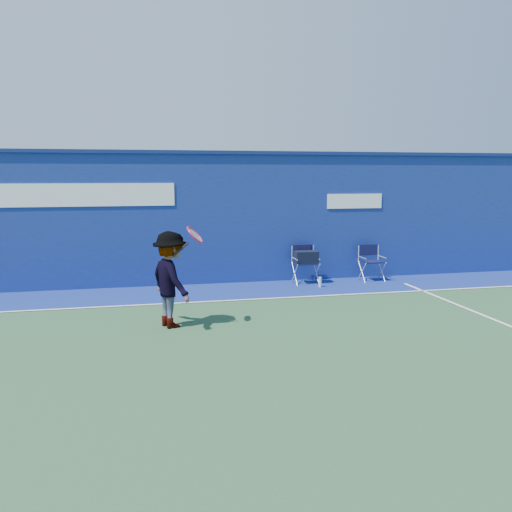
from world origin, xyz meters
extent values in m
plane|color=#284C2C|center=(0.00, 0.00, 0.00)|extent=(80.00, 80.00, 0.00)
cube|color=navy|center=(0.00, 5.20, 1.50)|extent=(24.00, 0.40, 3.00)
cube|color=navy|center=(0.00, 5.20, 3.04)|extent=(24.00, 0.50, 0.08)
cube|color=white|center=(-3.00, 4.99, 2.10)|extent=(4.50, 0.02, 0.50)
cube|color=white|center=(3.60, 4.99, 1.90)|extent=(1.40, 0.02, 0.35)
cube|color=navy|center=(0.00, 4.10, 0.00)|extent=(24.00, 1.80, 0.01)
cube|color=white|center=(0.00, 3.20, 0.01)|extent=(24.00, 0.06, 0.01)
cube|color=#0E0F33|center=(2.24, 4.57, 0.48)|extent=(0.47, 0.40, 0.03)
cube|color=silver|center=(2.24, 4.80, 0.68)|extent=(0.53, 0.02, 0.39)
cube|color=#0E0F33|center=(2.24, 4.80, 0.76)|extent=(0.47, 0.03, 0.27)
cube|color=black|center=(2.24, 4.54, 0.63)|extent=(0.53, 0.31, 0.29)
cube|color=#0E0F33|center=(2.24, 4.80, 0.79)|extent=(0.39, 0.06, 0.21)
cube|color=#0E0F33|center=(3.90, 4.54, 0.47)|extent=(0.45, 0.38, 0.03)
cube|color=silver|center=(3.90, 4.76, 0.65)|extent=(0.51, 0.02, 0.37)
cube|color=#0E0F33|center=(3.90, 4.76, 0.73)|extent=(0.45, 0.02, 0.26)
cylinder|color=silver|center=(2.43, 4.09, 0.12)|extent=(0.07, 0.07, 0.24)
imported|color=#EA4738|center=(-1.07, 1.59, 0.81)|extent=(0.96, 1.19, 1.61)
torus|color=red|center=(-0.67, 1.47, 1.56)|extent=(0.36, 0.43, 0.30)
cylinder|color=gray|center=(-0.67, 1.47, 1.56)|extent=(0.29, 0.36, 0.24)
cylinder|color=black|center=(-0.91, 1.40, 1.33)|extent=(0.28, 0.11, 0.25)
camera|label=1|loc=(-1.60, -7.38, 2.55)|focal=38.00mm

